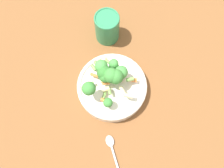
{
  "coord_description": "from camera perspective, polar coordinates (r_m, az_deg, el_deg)",
  "views": [
    {
      "loc": [
        0.21,
        -0.04,
        0.72
      ],
      "look_at": [
        0.0,
        0.0,
        0.06
      ],
      "focal_mm": 35.0,
      "sensor_mm": 36.0,
      "label": 1
    }
  ],
  "objects": [
    {
      "name": "ground_plane",
      "position": [
        0.75,
        0.0,
        -1.38
      ],
      "size": [
        3.0,
        3.0,
        0.0
      ],
      "primitive_type": "plane",
      "color": "brown"
    },
    {
      "name": "pasta_salad",
      "position": [
        0.66,
        -0.99,
        2.14
      ],
      "size": [
        0.16,
        0.18,
        0.08
      ],
      "color": "#8CB766",
      "rests_on": "bowl"
    },
    {
      "name": "spoon",
      "position": [
        0.71,
        0.19,
        -16.98
      ],
      "size": [
        0.16,
        0.04,
        0.01
      ],
      "rotation": [
        0.0,
        0.0,
        9.55
      ],
      "color": "silver",
      "rests_on": "ground_plane"
    },
    {
      "name": "cup",
      "position": [
        0.78,
        -1.29,
        14.6
      ],
      "size": [
        0.08,
        0.08,
        0.11
      ],
      "color": "#2D7F51",
      "rests_on": "ground_plane"
    },
    {
      "name": "bowl",
      "position": [
        0.72,
        0.0,
        -0.79
      ],
      "size": [
        0.23,
        0.23,
        0.05
      ],
      "color": "silver",
      "rests_on": "ground_plane"
    }
  ]
}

